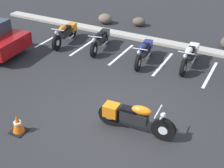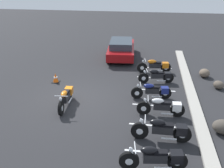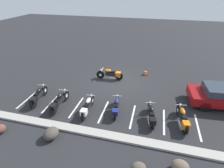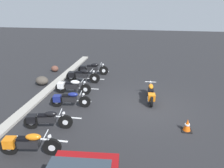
% 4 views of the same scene
% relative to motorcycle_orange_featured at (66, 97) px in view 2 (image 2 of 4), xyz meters
% --- Properties ---
extents(ground, '(60.00, 60.00, 0.00)m').
position_rel_motorcycle_orange_featured_xyz_m(ground, '(-0.66, 0.27, -0.44)').
color(ground, '#262628').
extents(motorcycle_orange_featured, '(2.12, 0.59, 0.83)m').
position_rel_motorcycle_orange_featured_xyz_m(motorcycle_orange_featured, '(0.00, 0.00, 0.00)').
color(motorcycle_orange_featured, black).
rests_on(motorcycle_orange_featured, ground).
extents(parked_bike_0, '(0.67, 2.07, 0.82)m').
position_rel_motorcycle_orange_featured_xyz_m(parked_bike_0, '(-4.98, 4.10, -0.01)').
color(parked_bike_0, black).
rests_on(parked_bike_0, ground).
extents(parked_bike_1, '(0.68, 1.97, 0.78)m').
position_rel_motorcycle_orange_featured_xyz_m(parked_bike_1, '(-3.35, 4.21, -0.03)').
color(parked_bike_1, black).
rests_on(parked_bike_1, ground).
extents(parked_bike_2, '(0.61, 1.96, 0.77)m').
position_rel_motorcycle_orange_featured_xyz_m(parked_bike_2, '(-1.34, 3.97, -0.03)').
color(parked_bike_2, black).
rests_on(parked_bike_2, ground).
extents(parked_bike_3, '(0.58, 2.05, 0.81)m').
position_rel_motorcycle_orange_featured_xyz_m(parked_bike_3, '(0.27, 4.40, -0.01)').
color(parked_bike_3, black).
rests_on(parked_bike_3, ground).
extents(parked_bike_4, '(0.62, 2.20, 0.87)m').
position_rel_motorcycle_orange_featured_xyz_m(parked_bike_4, '(2.10, 4.38, 0.02)').
color(parked_bike_4, black).
rests_on(parked_bike_4, ground).
extents(parked_bike_5, '(0.67, 2.14, 0.84)m').
position_rel_motorcycle_orange_featured_xyz_m(parked_bike_5, '(3.69, 4.11, 0.01)').
color(parked_bike_5, black).
rests_on(parked_bike_5, ground).
extents(car_red, '(4.43, 2.13, 1.29)m').
position_rel_motorcycle_orange_featured_xyz_m(car_red, '(-7.65, 1.65, 0.24)').
color(car_red, black).
rests_on(car_red, ground).
extents(concrete_curb, '(18.00, 0.50, 0.12)m').
position_rel_motorcycle_orange_featured_xyz_m(concrete_curb, '(-0.66, 5.88, -0.38)').
color(concrete_curb, '#A8A399').
rests_on(concrete_curb, ground).
extents(landscape_rock_1, '(0.70, 0.60, 0.49)m').
position_rel_motorcycle_orange_featured_xyz_m(landscape_rock_1, '(-4.65, 6.94, -0.20)').
color(landscape_rock_1, brown).
rests_on(landscape_rock_1, ground).
extents(landscape_rock_2, '(0.79, 0.90, 0.55)m').
position_rel_motorcycle_orange_featured_xyz_m(landscape_rock_2, '(1.27, 6.65, -0.17)').
color(landscape_rock_2, '#474039').
rests_on(landscape_rock_2, ground).
extents(landscape_rock_3, '(0.75, 0.68, 0.42)m').
position_rel_motorcycle_orange_featured_xyz_m(landscape_rock_3, '(-3.05, 7.40, -0.23)').
color(landscape_rock_3, brown).
rests_on(landscape_rock_3, ground).
extents(traffic_cone, '(0.40, 0.40, 0.53)m').
position_rel_motorcycle_orange_featured_xyz_m(traffic_cone, '(-2.59, -1.45, -0.20)').
color(traffic_cone, black).
rests_on(traffic_cone, ground).
extents(stall_line_0, '(0.10, 2.10, 0.00)m').
position_rel_motorcycle_orange_featured_xyz_m(stall_line_0, '(-5.82, 4.08, -0.44)').
color(stall_line_0, white).
rests_on(stall_line_0, ground).
extents(stall_line_1, '(0.10, 2.10, 0.00)m').
position_rel_motorcycle_orange_featured_xyz_m(stall_line_1, '(-4.08, 4.08, -0.44)').
color(stall_line_1, white).
rests_on(stall_line_1, ground).
extents(stall_line_2, '(0.10, 2.10, 0.00)m').
position_rel_motorcycle_orange_featured_xyz_m(stall_line_2, '(-2.34, 4.08, -0.44)').
color(stall_line_2, white).
rests_on(stall_line_2, ground).
extents(stall_line_3, '(0.10, 2.10, 0.00)m').
position_rel_motorcycle_orange_featured_xyz_m(stall_line_3, '(-0.60, 4.08, -0.44)').
color(stall_line_3, white).
rests_on(stall_line_3, ground).
extents(stall_line_4, '(0.10, 2.10, 0.00)m').
position_rel_motorcycle_orange_featured_xyz_m(stall_line_4, '(1.14, 4.08, -0.44)').
color(stall_line_4, white).
rests_on(stall_line_4, ground).
extents(stall_line_5, '(0.10, 2.10, 0.00)m').
position_rel_motorcycle_orange_featured_xyz_m(stall_line_5, '(2.87, 4.08, -0.44)').
color(stall_line_5, white).
rests_on(stall_line_5, ground).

